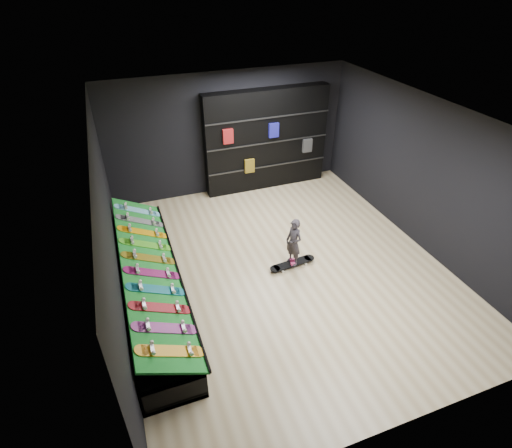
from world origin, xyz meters
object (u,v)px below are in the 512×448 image
object	(u,v)px
back_shelving	(266,140)
child	(293,251)
floor_skateboard	(292,265)
display_rack	(151,287)

from	to	relation	value
back_shelving	child	xyz separation A→B (m)	(-0.76, -3.38, -0.89)
floor_skateboard	child	bearing A→B (deg)	174.45
display_rack	floor_skateboard	size ratio (longest dim) A/B	4.59
floor_skateboard	child	world-z (taller)	child
back_shelving	floor_skateboard	size ratio (longest dim) A/B	3.25
floor_skateboard	child	xyz separation A→B (m)	(-0.00, 0.00, 0.35)
back_shelving	floor_skateboard	distance (m)	3.68
display_rack	floor_skateboard	bearing A→B (deg)	-1.25
back_shelving	child	distance (m)	3.57
display_rack	back_shelving	bearing A→B (deg)	43.67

